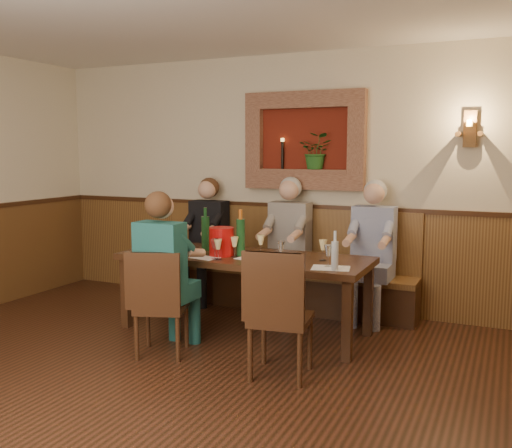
{
  "coord_description": "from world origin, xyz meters",
  "views": [
    {
      "loc": [
        2.32,
        -2.99,
        1.74
      ],
      "look_at": [
        0.1,
        1.9,
        1.05
      ],
      "focal_mm": 40.0,
      "sensor_mm": 36.0,
      "label": 1
    }
  ],
  "objects_px": {
    "person_bench_right": "(371,263)",
    "spittoon_bucket": "(222,242)",
    "wine_bottle_green_a": "(241,236)",
    "water_bottle": "(335,255)",
    "dining_table": "(244,263)",
    "chair_near_left": "(162,325)",
    "bench": "(281,278)",
    "chair_near_right": "(280,340)",
    "wine_bottle_green_b": "(205,232)",
    "person_bench_mid": "(287,256)",
    "person_bench_left": "(206,251)",
    "person_chair_front": "(167,286)"
  },
  "relations": [
    {
      "from": "water_bottle",
      "to": "spittoon_bucket",
      "type": "bearing_deg",
      "value": 169.77
    },
    {
      "from": "spittoon_bucket",
      "to": "wine_bottle_green_b",
      "type": "height_order",
      "value": "wine_bottle_green_b"
    },
    {
      "from": "chair_near_right",
      "to": "person_bench_right",
      "type": "bearing_deg",
      "value": 72.45
    },
    {
      "from": "chair_near_right",
      "to": "person_bench_left",
      "type": "xyz_separation_m",
      "value": [
        -1.64,
        1.73,
        0.3
      ]
    },
    {
      "from": "chair_near_right",
      "to": "spittoon_bucket",
      "type": "xyz_separation_m",
      "value": [
        -0.92,
        0.79,
        0.59
      ]
    },
    {
      "from": "person_bench_mid",
      "to": "spittoon_bucket",
      "type": "distance_m",
      "value": 1.03
    },
    {
      "from": "person_bench_right",
      "to": "wine_bottle_green_a",
      "type": "distance_m",
      "value": 1.41
    },
    {
      "from": "bench",
      "to": "person_chair_front",
      "type": "relative_size",
      "value": 2.13
    },
    {
      "from": "wine_bottle_green_b",
      "to": "person_bench_mid",
      "type": "bearing_deg",
      "value": 51.69
    },
    {
      "from": "person_chair_front",
      "to": "wine_bottle_green_b",
      "type": "bearing_deg",
      "value": 96.84
    },
    {
      "from": "person_chair_front",
      "to": "wine_bottle_green_a",
      "type": "bearing_deg",
      "value": 64.45
    },
    {
      "from": "dining_table",
      "to": "water_bottle",
      "type": "distance_m",
      "value": 1.06
    },
    {
      "from": "person_bench_right",
      "to": "spittoon_bucket",
      "type": "distance_m",
      "value": 1.57
    },
    {
      "from": "person_chair_front",
      "to": "water_bottle",
      "type": "xyz_separation_m",
      "value": [
        1.36,
        0.46,
        0.3
      ]
    },
    {
      "from": "wine_bottle_green_a",
      "to": "person_bench_mid",
      "type": "bearing_deg",
      "value": 81.66
    },
    {
      "from": "person_bench_mid",
      "to": "person_bench_right",
      "type": "relative_size",
      "value": 1.01
    },
    {
      "from": "dining_table",
      "to": "chair_near_left",
      "type": "bearing_deg",
      "value": -112.63
    },
    {
      "from": "bench",
      "to": "chair_near_right",
      "type": "relative_size",
      "value": 2.97
    },
    {
      "from": "person_bench_right",
      "to": "wine_bottle_green_a",
      "type": "relative_size",
      "value": 3.29
    },
    {
      "from": "dining_table",
      "to": "person_bench_mid",
      "type": "bearing_deg",
      "value": 82.58
    },
    {
      "from": "dining_table",
      "to": "wine_bottle_green_a",
      "type": "height_order",
      "value": "wine_bottle_green_a"
    },
    {
      "from": "spittoon_bucket",
      "to": "wine_bottle_green_a",
      "type": "distance_m",
      "value": 0.19
    },
    {
      "from": "wine_bottle_green_b",
      "to": "chair_near_right",
      "type": "bearing_deg",
      "value": -39.26
    },
    {
      "from": "chair_near_left",
      "to": "wine_bottle_green_b",
      "type": "distance_m",
      "value": 1.18
    },
    {
      "from": "wine_bottle_green_a",
      "to": "water_bottle",
      "type": "relative_size",
      "value": 1.32
    },
    {
      "from": "chair_near_right",
      "to": "water_bottle",
      "type": "xyz_separation_m",
      "value": [
        0.25,
        0.58,
        0.59
      ]
    },
    {
      "from": "person_bench_mid",
      "to": "wine_bottle_green_b",
      "type": "height_order",
      "value": "person_bench_mid"
    },
    {
      "from": "bench",
      "to": "person_chair_front",
      "type": "bearing_deg",
      "value": -102.2
    },
    {
      "from": "dining_table",
      "to": "wine_bottle_green_b",
      "type": "relative_size",
      "value": 5.59
    },
    {
      "from": "person_bench_left",
      "to": "wine_bottle_green_a",
      "type": "distance_m",
      "value": 1.29
    },
    {
      "from": "chair_near_left",
      "to": "person_bench_mid",
      "type": "xyz_separation_m",
      "value": [
        0.47,
        1.71,
        0.34
      ]
    },
    {
      "from": "wine_bottle_green_a",
      "to": "water_bottle",
      "type": "height_order",
      "value": "wine_bottle_green_a"
    },
    {
      "from": "person_bench_right",
      "to": "spittoon_bucket",
      "type": "height_order",
      "value": "person_bench_right"
    },
    {
      "from": "person_chair_front",
      "to": "wine_bottle_green_b",
      "type": "height_order",
      "value": "person_chair_front"
    },
    {
      "from": "dining_table",
      "to": "bench",
      "type": "bearing_deg",
      "value": 90.0
    },
    {
      "from": "person_bench_right",
      "to": "person_bench_mid",
      "type": "bearing_deg",
      "value": -179.98
    },
    {
      "from": "person_bench_left",
      "to": "person_bench_right",
      "type": "xyz_separation_m",
      "value": [
        1.93,
        -0.0,
        0.01
      ]
    },
    {
      "from": "person_bench_right",
      "to": "water_bottle",
      "type": "height_order",
      "value": "person_bench_right"
    },
    {
      "from": "person_bench_mid",
      "to": "wine_bottle_green_a",
      "type": "bearing_deg",
      "value": -98.34
    },
    {
      "from": "dining_table",
      "to": "chair_near_right",
      "type": "distance_m",
      "value": 1.22
    },
    {
      "from": "person_bench_mid",
      "to": "person_chair_front",
      "type": "height_order",
      "value": "person_bench_mid"
    },
    {
      "from": "chair_near_left",
      "to": "chair_near_right",
      "type": "height_order",
      "value": "chair_near_right"
    },
    {
      "from": "person_bench_mid",
      "to": "wine_bottle_green_b",
      "type": "bearing_deg",
      "value": -128.31
    },
    {
      "from": "dining_table",
      "to": "person_chair_front",
      "type": "bearing_deg",
      "value": -115.57
    },
    {
      "from": "dining_table",
      "to": "chair_near_left",
      "type": "relative_size",
      "value": 2.61
    },
    {
      "from": "bench",
      "to": "chair_near_right",
      "type": "xyz_separation_m",
      "value": [
        0.74,
        -1.84,
        -0.03
      ]
    },
    {
      "from": "water_bottle",
      "to": "dining_table",
      "type": "bearing_deg",
      "value": 162.18
    },
    {
      "from": "chair_near_right",
      "to": "wine_bottle_green_b",
      "type": "distance_m",
      "value": 1.69
    },
    {
      "from": "dining_table",
      "to": "bench",
      "type": "xyz_separation_m",
      "value": [
        0.0,
        0.94,
        -0.35
      ]
    },
    {
      "from": "person_bench_mid",
      "to": "water_bottle",
      "type": "height_order",
      "value": "person_bench_mid"
    }
  ]
}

